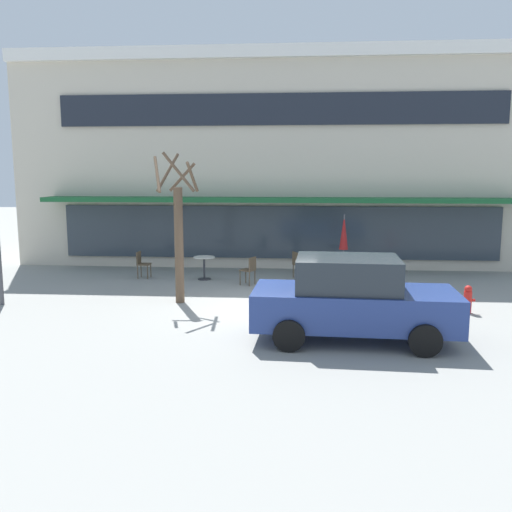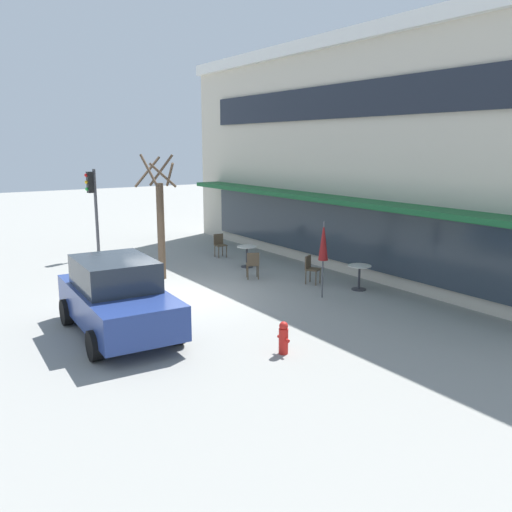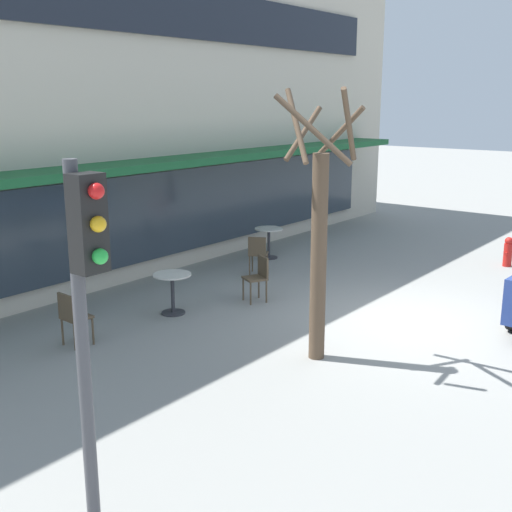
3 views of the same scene
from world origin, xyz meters
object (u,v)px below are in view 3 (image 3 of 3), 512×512
patio_umbrella_green_folded (321,199)px  traffic_light_pole (86,294)px  cafe_chair_0 (72,315)px  cafe_chair_2 (258,252)px  street_tree (319,237)px  cafe_table_streetside (172,287)px  cafe_chair_1 (258,275)px  fire_hydrant (508,252)px  cafe_table_near_wall (269,238)px

patio_umbrella_green_folded → traffic_light_pole: bearing=-158.7°
cafe_chair_0 → cafe_chair_2: size_ratio=1.00×
cafe_chair_0 → street_tree: 4.10m
cafe_table_streetside → cafe_chair_2: size_ratio=0.85×
cafe_chair_0 → street_tree: bearing=-58.8°
cafe_chair_1 → fire_hydrant: (5.77, -2.99, -0.17)m
patio_umbrella_green_folded → cafe_chair_0: 6.74m
cafe_chair_2 → traffic_light_pole: size_ratio=0.26×
cafe_table_streetside → street_tree: bearing=-92.1°
patio_umbrella_green_folded → cafe_chair_1: size_ratio=2.47×
patio_umbrella_green_folded → cafe_chair_1: bearing=-171.0°
cafe_chair_2 → street_tree: size_ratio=0.22×
cafe_chair_1 → traffic_light_pole: traffic_light_pole is taller
cafe_table_streetside → traffic_light_pole: traffic_light_pole is taller
patio_umbrella_green_folded → fire_hydrant: 4.64m
street_tree → fire_hydrant: (7.46, -0.54, -1.54)m
cafe_chair_2 → patio_umbrella_green_folded: bearing=-27.2°
patio_umbrella_green_folded → traffic_light_pole: size_ratio=0.65×
street_tree → traffic_light_pole: size_ratio=1.18×
cafe_chair_1 → traffic_light_pole: 7.34m
cafe_table_near_wall → cafe_chair_0: bearing=-170.8°
patio_umbrella_green_folded → cafe_chair_0: bearing=176.6°
cafe_table_streetside → cafe_chair_1: size_ratio=0.85×
cafe_table_near_wall → patio_umbrella_green_folded: bearing=-88.9°
cafe_table_near_wall → traffic_light_pole: bearing=-151.2°
cafe_chair_1 → cafe_chair_0: bearing=166.8°
street_tree → traffic_light_pole: 4.76m
cafe_chair_1 → cafe_chair_2: (1.52, 1.20, 0.00)m
cafe_chair_0 → fire_hydrant: (9.46, -3.85, -0.17)m
cafe_table_streetside → street_tree: (-0.12, -3.22, 1.37)m
cafe_table_streetside → cafe_chair_1: 1.75m
traffic_light_pole → fire_hydrant: traffic_light_pole is taller
patio_umbrella_green_folded → traffic_light_pole: 10.02m
cafe_chair_2 → traffic_light_pole: bearing=-151.0°
fire_hydrant → cafe_chair_0: bearing=157.9°
traffic_light_pole → fire_hydrant: 12.30m
cafe_table_near_wall → street_tree: 6.50m
cafe_chair_1 → cafe_chair_2: 1.93m
cafe_chair_2 → cafe_table_near_wall: bearing=28.1°
cafe_table_streetside → cafe_chair_1: bearing=-26.1°
cafe_table_near_wall → cafe_chair_1: bearing=-146.3°
cafe_chair_1 → traffic_light_pole: bearing=-153.6°
cafe_table_near_wall → fire_hydrant: bearing=-59.9°
cafe_table_near_wall → cafe_chair_0: cafe_chair_0 is taller
patio_umbrella_green_folded → fire_hydrant: (2.83, -3.45, -1.27)m
cafe_chair_1 → traffic_light_pole: size_ratio=0.26×
cafe_chair_0 → patio_umbrella_green_folded: bearing=-3.4°
cafe_table_near_wall → cafe_chair_2: 1.58m
traffic_light_pole → fire_hydrant: bearing=0.9°
patio_umbrella_green_folded → cafe_chair_1: 3.17m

